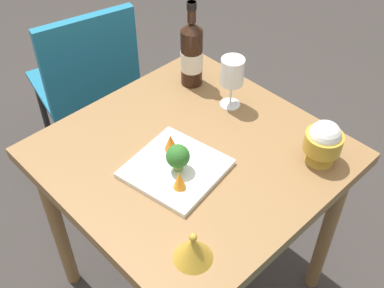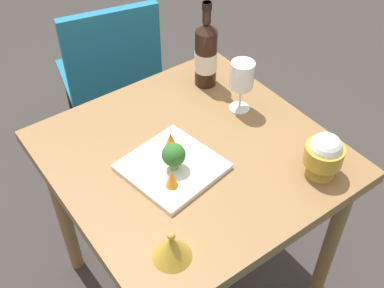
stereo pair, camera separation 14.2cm
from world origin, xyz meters
name	(u,v)px [view 1 (the left image)]	position (x,y,z in m)	size (l,w,h in m)	color
ground_plane	(192,280)	(0.00, 0.00, 0.00)	(8.00, 8.00, 0.00)	#383330
dining_table	(192,173)	(0.00, 0.00, 0.63)	(0.80, 0.80, 0.73)	olive
chair_near_window	(88,78)	(-0.78, 0.13, 0.53)	(0.48, 0.48, 0.85)	teal
wine_bottle	(192,54)	(-0.25, 0.24, 0.84)	(0.08, 0.08, 0.31)	black
wine_glass	(232,73)	(-0.07, 0.25, 0.85)	(0.08, 0.08, 0.18)	white
rice_bowl	(323,142)	(0.29, 0.24, 0.80)	(0.11, 0.11, 0.14)	gold
rice_bowl_lid	(193,249)	(0.27, -0.26, 0.76)	(0.10, 0.10, 0.09)	gold
serving_plate	(176,169)	(0.02, -0.09, 0.73)	(0.29, 0.29, 0.02)	white
broccoli_floret	(178,157)	(0.04, -0.09, 0.79)	(0.07, 0.07, 0.09)	#729E4C
carrot_garnish_left	(171,142)	(-0.04, -0.05, 0.77)	(0.04, 0.04, 0.05)	orange
carrot_garnish_right	(179,180)	(0.09, -0.13, 0.77)	(0.04, 0.04, 0.06)	orange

